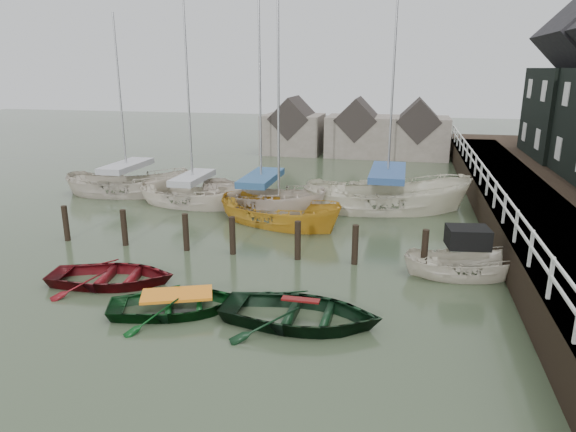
% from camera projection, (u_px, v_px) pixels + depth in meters
% --- Properties ---
extents(ground, '(120.00, 120.00, 0.00)m').
position_uv_depth(ground, '(239.00, 291.00, 15.55)').
color(ground, '#2F3B25').
rests_on(ground, ground).
extents(pier, '(3.04, 32.00, 2.70)m').
position_uv_depth(pier, '(513.00, 204.00, 22.68)').
color(pier, black).
rests_on(pier, ground).
extents(mooring_pilings, '(13.72, 0.22, 1.80)m').
position_uv_depth(mooring_pilings, '(235.00, 241.00, 18.46)').
color(mooring_pilings, black).
rests_on(mooring_pilings, ground).
extents(far_sheds, '(14.00, 4.08, 4.39)m').
position_uv_depth(far_sheds, '(355.00, 131.00, 39.20)').
color(far_sheds, '#665B51').
rests_on(far_sheds, ground).
extents(rowboat_red, '(4.32, 3.42, 0.81)m').
position_uv_depth(rowboat_red, '(113.00, 284.00, 16.05)').
color(rowboat_red, '#560C11').
rests_on(rowboat_red, ground).
extents(rowboat_green, '(4.41, 3.81, 0.77)m').
position_uv_depth(rowboat_green, '(178.00, 312.00, 14.21)').
color(rowboat_green, black).
rests_on(rowboat_green, ground).
extents(rowboat_dkgreen, '(4.32, 3.12, 0.88)m').
position_uv_depth(rowboat_dkgreen, '(300.00, 323.00, 13.56)').
color(rowboat_dkgreen, black).
rests_on(rowboat_dkgreen, ground).
extents(motorboat, '(4.12, 2.02, 2.37)m').
position_uv_depth(motorboat, '(465.00, 273.00, 16.59)').
color(motorboat, beige).
rests_on(motorboat, ground).
extents(sailboat_a, '(6.14, 2.96, 11.57)m').
position_uv_depth(sailboat_a, '(194.00, 204.00, 25.23)').
color(sailboat_a, beige).
rests_on(sailboat_a, ground).
extents(sailboat_b, '(7.26, 4.58, 11.68)m').
position_uv_depth(sailboat_b, '(262.00, 209.00, 24.34)').
color(sailboat_b, beige).
rests_on(sailboat_b, ground).
extents(sailboat_c, '(6.47, 4.27, 10.92)m').
position_uv_depth(sailboat_c, '(279.00, 223.00, 22.24)').
color(sailboat_c, '#BB8623').
rests_on(sailboat_c, ground).
extents(sailboat_d, '(8.31, 4.42, 11.86)m').
position_uv_depth(sailboat_d, '(386.00, 208.00, 24.43)').
color(sailboat_d, beige).
rests_on(sailboat_d, ground).
extents(sailboat_e, '(7.00, 3.52, 10.40)m').
position_uv_depth(sailboat_e, '(129.00, 193.00, 27.37)').
color(sailboat_e, '#BCB0A0').
rests_on(sailboat_e, ground).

